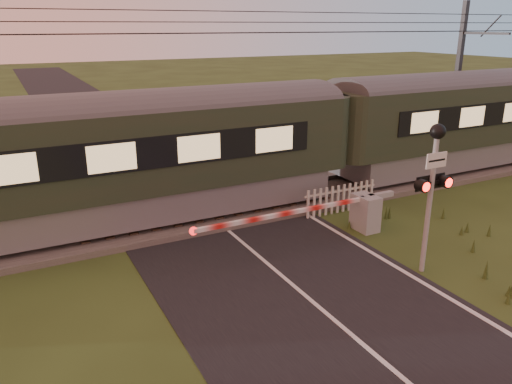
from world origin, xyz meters
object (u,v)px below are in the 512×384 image
crossing_signal (433,173)px  catenary_mast (459,77)px  boom_gate (358,212)px  train (330,134)px  picket_fence (341,198)px

crossing_signal → catenary_mast: catenary_mast is taller
boom_gate → crossing_signal: bearing=-92.6°
train → crossing_signal: (-1.48, -6.10, 0.38)m
boom_gate → picket_fence: bearing=71.0°
catenary_mast → crossing_signal: bearing=-140.3°
train → picket_fence: (-0.84, -1.89, -1.66)m
crossing_signal → picket_fence: size_ratio=1.35×
picket_fence → catenary_mast: bearing=23.7°
boom_gate → crossing_signal: 3.32m
catenary_mast → train: bearing=-165.4°
boom_gate → catenary_mast: (9.89, 5.61, 2.91)m
train → crossing_signal: size_ratio=10.85×
boom_gate → picket_fence: (0.52, 1.50, -0.13)m
boom_gate → catenary_mast: bearing=29.6°
train → picket_fence: train is taller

